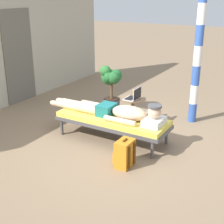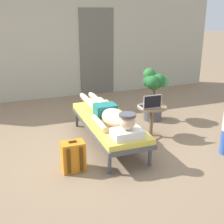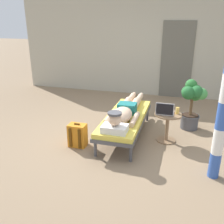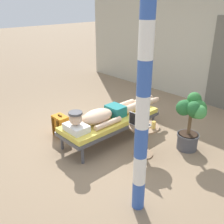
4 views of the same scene
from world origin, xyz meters
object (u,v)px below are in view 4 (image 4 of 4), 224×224
lounge_chair (111,121)px  side_table (144,135)px  laptop (139,122)px  drink_glass (154,125)px  potted_plant (191,117)px  backpack (61,126)px  porch_post (143,112)px  person_reclining (107,113)px

lounge_chair → side_table: 0.76m
laptop → drink_glass: bearing=24.5°
lounge_chair → drink_glass: drink_glass is taller
side_table → potted_plant: potted_plant is taller
side_table → laptop: laptop is taller
drink_glass → backpack: (-1.61, -0.66, -0.39)m
porch_post → potted_plant: bearing=101.0°
backpack → potted_plant: (1.87, 1.32, 0.39)m
person_reclining → porch_post: 1.87m
lounge_chair → drink_glass: (0.91, 0.05, 0.24)m
porch_post → drink_glass: bearing=120.4°
person_reclining → backpack: 0.94m
lounge_chair → drink_glass: bearing=3.3°
backpack → porch_post: bearing=-8.2°
lounge_chair → backpack: 0.94m
person_reclining → lounge_chair: bearing=90.0°
backpack → porch_post: 2.46m
laptop → drink_glass: size_ratio=2.64×
drink_glass → side_table: bearing=-163.6°
laptop → backpack: bearing=-158.0°
lounge_chair → porch_post: 1.98m
laptop → backpack: size_ratio=0.73×
lounge_chair → laptop: bearing=-3.5°
side_table → potted_plant: size_ratio=0.53×
side_table → drink_glass: size_ratio=4.45×
side_table → porch_post: porch_post is taller
drink_glass → potted_plant: potted_plant is taller
side_table → potted_plant: bearing=60.0°
side_table → porch_post: bearing=-52.2°
laptop → porch_post: (0.78, -0.88, 0.70)m
backpack → potted_plant: size_ratio=0.43×
lounge_chair → backpack: bearing=-138.9°
potted_plant → person_reclining: bearing=-145.8°
lounge_chair → laptop: size_ratio=6.22×
lounge_chair → laptop: laptop is taller
lounge_chair → backpack: backpack is taller
lounge_chair → potted_plant: size_ratio=1.97×
lounge_chair → laptop: 0.74m
person_reclining → backpack: size_ratio=5.12×
potted_plant → porch_post: bearing=-79.0°
lounge_chair → side_table: size_ratio=3.69×
side_table → potted_plant: (0.41, 0.70, 0.23)m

